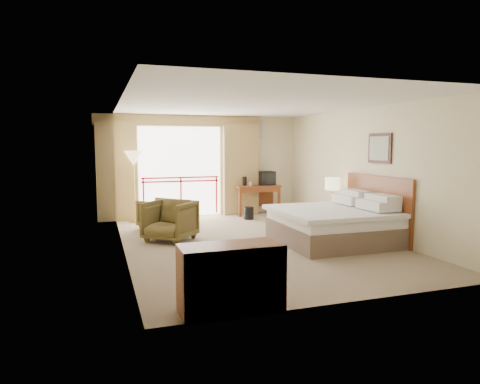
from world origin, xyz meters
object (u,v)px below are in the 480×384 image
object	(u,v)px
armchair_near	(170,240)
floor_lamp	(134,161)
tv	(267,178)
wastebasket	(249,213)
nightstand	(333,217)
table_lamp	(333,184)
armchair_far	(158,228)
side_table	(157,217)
bed	(335,224)
dresser	(231,278)
desk	(256,191)

from	to	relation	value
armchair_near	floor_lamp	bearing A→B (deg)	143.53
tv	wastebasket	distance (m)	1.34
nightstand	wastebasket	distance (m)	2.33
nightstand	floor_lamp	xyz separation A→B (m)	(-4.20, 2.36, 1.24)
table_lamp	armchair_far	xyz separation A→B (m)	(-3.75, 1.38, -1.03)
armchair_far	side_table	distance (m)	0.55
bed	dresser	xyz separation A→B (m)	(-3.00, -2.73, 0.02)
table_lamp	armchair_far	world-z (taller)	table_lamp
bed	tv	bearing A→B (deg)	89.12
table_lamp	side_table	xyz separation A→B (m)	(-3.84, 0.95, -0.70)
floor_lamp	tv	bearing A→B (deg)	3.55
armchair_far	table_lamp	bearing A→B (deg)	117.17
tv	armchair_near	size ratio (longest dim) A/B	0.48
bed	side_table	size ratio (longest dim) A/B	4.41
side_table	dresser	world-z (taller)	dresser
tv	armchair_far	size ratio (longest dim) A/B	0.56
nightstand	floor_lamp	size ratio (longest dim) A/B	0.32
bed	nightstand	xyz separation A→B (m)	(0.64, 1.15, -0.09)
armchair_near	dresser	bearing A→B (deg)	-47.76
nightstand	table_lamp	bearing A→B (deg)	88.74
floor_lamp	dresser	world-z (taller)	floor_lamp
table_lamp	dresser	bearing A→B (deg)	-132.78
desk	armchair_far	world-z (taller)	desk
bed	armchair_near	world-z (taller)	bed
tv	table_lamp	bearing A→B (deg)	-67.23
desk	floor_lamp	distance (m)	3.45
tv	wastebasket	xyz separation A→B (m)	(-0.78, -0.70, -0.84)
nightstand	armchair_near	world-z (taller)	nightstand
tv	dresser	distance (m)	7.17
armchair_near	table_lamp	bearing A→B (deg)	41.34
wastebasket	dresser	xyz separation A→B (m)	(-2.27, -5.77, 0.24)
desk	armchair_far	distance (m)	3.18
bed	dresser	world-z (taller)	bed
armchair_near	floor_lamp	world-z (taller)	floor_lamp
wastebasket	floor_lamp	xyz separation A→B (m)	(-2.84, 0.47, 1.37)
nightstand	dresser	xyz separation A→B (m)	(-3.64, -3.88, 0.11)
nightstand	desk	bearing A→B (deg)	107.18
armchair_far	floor_lamp	distance (m)	1.84
armchair_far	dresser	distance (m)	5.33
desk	tv	distance (m)	0.48
bed	wastebasket	xyz separation A→B (m)	(-0.72, 3.04, -0.22)
nightstand	table_lamp	size ratio (longest dim) A/B	0.95
nightstand	armchair_far	xyz separation A→B (m)	(-3.75, 1.43, -0.28)
table_lamp	side_table	distance (m)	4.02
armchair_far	dresser	size ratio (longest dim) A/B	0.64
side_table	dresser	size ratio (longest dim) A/B	0.41
bed	desk	bearing A→B (deg)	93.65
floor_lamp	dresser	bearing A→B (deg)	-84.84
table_lamp	armchair_far	bearing A→B (deg)	159.74
tv	armchair_near	bearing A→B (deg)	-131.02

